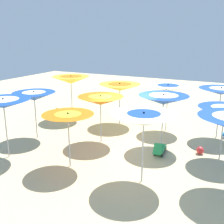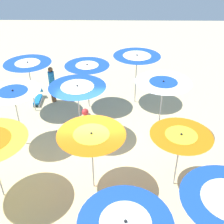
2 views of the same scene
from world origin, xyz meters
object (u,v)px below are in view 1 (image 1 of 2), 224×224
object	(u,v)px
beach_umbrella_6	(101,100)
beach_umbrella_11	(3,104)
beach_umbrella_4	(224,112)
beach_umbrella_3	(71,80)
beach_umbrella_1	(168,88)
beach_umbrella_5	(163,100)
beach_umbrella_7	(34,96)
beach_umbrella_0	(221,91)
lounger_1	(63,115)
beach_umbrella_2	(120,87)
beach_umbrella_9	(144,119)
beach_ball	(200,150)
beach_umbrella_10	(68,118)
lounger_0	(160,149)

from	to	relation	value
beach_umbrella_6	beach_umbrella_11	size ratio (longest dim) A/B	0.90
beach_umbrella_11	beach_umbrella_4	bearing A→B (deg)	-154.28
beach_umbrella_3	beach_umbrella_4	distance (m)	8.86
beach_umbrella_1	beach_umbrella_3	size ratio (longest dim) A/B	0.95
beach_umbrella_4	beach_umbrella_5	xyz separation A→B (m)	(2.48, -0.14, 0.21)
beach_umbrella_1	beach_umbrella_7	size ratio (longest dim) A/B	1.06
beach_umbrella_0	beach_umbrella_5	distance (m)	3.16
lounger_1	beach_umbrella_2	bearing A→B (deg)	-44.74
beach_umbrella_4	beach_umbrella_9	xyz separation A→B (m)	(2.17, 3.10, 0.26)
beach_umbrella_2	beach_umbrella_7	distance (m)	4.64
beach_umbrella_2	beach_umbrella_7	size ratio (longest dim) A/B	1.00
beach_umbrella_2	beach_umbrella_5	bearing A→B (deg)	144.90
beach_umbrella_0	beach_umbrella_1	size ratio (longest dim) A/B	1.01
beach_umbrella_2	beach_ball	size ratio (longest dim) A/B	7.25
beach_umbrella_5	beach_umbrella_9	distance (m)	3.25
beach_umbrella_6	beach_umbrella_11	bearing A→B (deg)	50.64
lounger_1	beach_ball	distance (m)	8.34
beach_umbrella_10	beach_umbrella_0	bearing A→B (deg)	-128.39
beach_umbrella_0	beach_umbrella_9	world-z (taller)	beach_umbrella_0
beach_ball	beach_umbrella_4	bearing A→B (deg)	171.82
beach_umbrella_7	beach_umbrella_10	world-z (taller)	beach_umbrella_7
beach_umbrella_1	beach_umbrella_3	xyz separation A→B (m)	(5.68, 0.36, 0.08)
beach_umbrella_5	beach_umbrella_6	xyz separation A→B (m)	(2.69, 0.72, -0.17)
beach_umbrella_9	beach_umbrella_2	bearing A→B (deg)	-57.73
lounger_1	beach_ball	world-z (taller)	lounger_1
beach_umbrella_6	lounger_0	bearing A→B (deg)	178.81
beach_umbrella_4	lounger_1	distance (m)	9.29
beach_umbrella_9	lounger_0	world-z (taller)	beach_umbrella_9
lounger_0	beach_umbrella_7	bearing A→B (deg)	92.29
lounger_0	beach_umbrella_1	bearing A→B (deg)	5.80
beach_umbrella_11	beach_ball	world-z (taller)	beach_umbrella_11
beach_umbrella_3	beach_umbrella_7	xyz separation A→B (m)	(-0.39, 3.56, -0.24)
beach_umbrella_1	beach_umbrella_5	size ratio (longest dim) A/B	1.01
beach_umbrella_10	lounger_1	bearing A→B (deg)	-50.98
beach_umbrella_6	beach_umbrella_3	bearing A→B (deg)	-37.38
beach_umbrella_1	lounger_1	distance (m)	6.43
beach_umbrella_5	lounger_0	size ratio (longest dim) A/B	1.89
beach_umbrella_4	beach_umbrella_6	bearing A→B (deg)	6.43
beach_umbrella_9	beach_umbrella_10	world-z (taller)	beach_umbrella_9
beach_umbrella_9	lounger_0	distance (m)	3.18
lounger_0	beach_umbrella_10	bearing A→B (deg)	127.92
beach_umbrella_2	beach_umbrella_3	distance (m)	3.04
beach_umbrella_9	beach_umbrella_11	bearing A→B (deg)	6.47
beach_umbrella_6	beach_umbrella_11	world-z (taller)	beach_umbrella_11
beach_umbrella_1	lounger_1	xyz separation A→B (m)	(6.06, 0.79, -2.00)
beach_umbrella_7	beach_umbrella_10	bearing A→B (deg)	151.05
lounger_1	beach_umbrella_1	bearing A→B (deg)	-49.00
beach_umbrella_0	lounger_1	size ratio (longest dim) A/B	2.13
beach_umbrella_6	lounger_0	size ratio (longest dim) A/B	1.75
beach_umbrella_3	beach_umbrella_10	distance (m)	6.43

